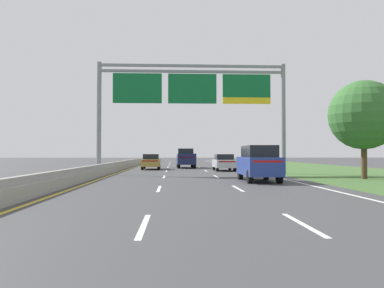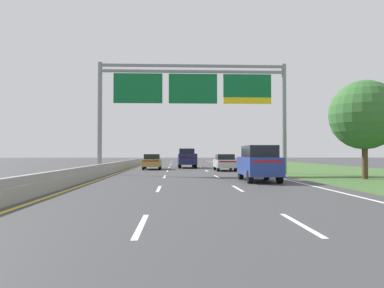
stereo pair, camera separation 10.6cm
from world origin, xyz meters
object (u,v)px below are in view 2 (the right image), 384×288
(overhead_sign_gantry, at_px, (193,94))
(pickup_truck_navy, at_px, (187,158))
(car_blue_right_lane_suv, at_px, (259,163))
(car_silver_right_lane_sedan, at_px, (225,162))
(car_gold_left_lane_sedan, at_px, (152,161))
(roadside_tree_mid, at_px, (364,115))

(overhead_sign_gantry, height_order, pickup_truck_navy, overhead_sign_gantry)
(car_blue_right_lane_suv, distance_m, car_silver_right_lane_sedan, 13.68)
(pickup_truck_navy, bearing_deg, car_gold_left_lane_sedan, 135.85)
(overhead_sign_gantry, relative_size, pickup_truck_navy, 2.77)
(pickup_truck_navy, bearing_deg, car_silver_right_lane_sedan, -156.03)
(car_blue_right_lane_suv, xyz_separation_m, car_silver_right_lane_sedan, (-0.25, 13.68, -0.28))
(car_blue_right_lane_suv, distance_m, roadside_tree_mid, 7.93)
(car_gold_left_lane_sedan, relative_size, roadside_tree_mid, 0.70)
(overhead_sign_gantry, bearing_deg, pickup_truck_navy, 90.40)
(pickup_truck_navy, xyz_separation_m, car_gold_left_lane_sedan, (-3.70, -3.93, -0.26))
(car_silver_right_lane_sedan, bearing_deg, car_blue_right_lane_suv, -178.88)
(roadside_tree_mid, bearing_deg, car_gold_left_lane_sedan, 133.05)
(car_blue_right_lane_suv, bearing_deg, car_gold_left_lane_sedan, 24.10)
(overhead_sign_gantry, bearing_deg, car_silver_right_lane_sedan, 60.89)
(pickup_truck_navy, height_order, car_silver_right_lane_sedan, pickup_truck_navy)
(car_silver_right_lane_sedan, relative_size, roadside_tree_mid, 0.69)
(car_gold_left_lane_sedan, bearing_deg, pickup_truck_navy, -43.78)
(pickup_truck_navy, bearing_deg, car_blue_right_lane_suv, -171.05)
(roadside_tree_mid, bearing_deg, car_silver_right_lane_sedan, 121.42)
(car_silver_right_lane_sedan, distance_m, roadside_tree_mid, 14.63)
(pickup_truck_navy, bearing_deg, roadside_tree_mid, -151.84)
(car_blue_right_lane_suv, bearing_deg, pickup_truck_navy, 10.65)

